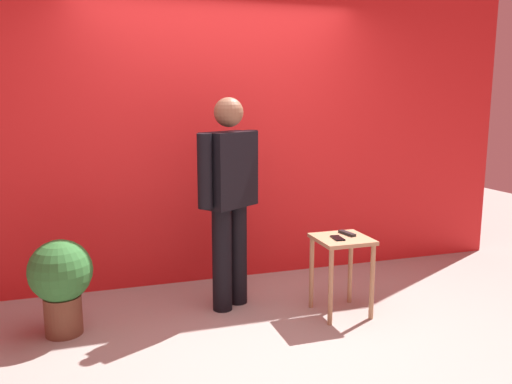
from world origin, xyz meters
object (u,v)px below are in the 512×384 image
at_px(potted_plant, 61,279).
at_px(cell_phone, 338,238).
at_px(standing_person, 229,192).
at_px(side_table, 342,254).
at_px(tv_remote, 347,233).

bearing_deg(potted_plant, cell_phone, -8.50).
bearing_deg(cell_phone, standing_person, 154.44).
distance_m(standing_person, side_table, 0.99).
bearing_deg(potted_plant, standing_person, 6.00).
distance_m(tv_remote, potted_plant, 2.13).
relative_size(cell_phone, potted_plant, 0.21).
xyz_separation_m(standing_person, potted_plant, (-1.26, -0.13, -0.52)).
relative_size(standing_person, side_table, 2.73).
height_order(side_table, potted_plant, potted_plant).
xyz_separation_m(side_table, potted_plant, (-2.04, 0.27, -0.07)).
xyz_separation_m(side_table, cell_phone, (-0.05, -0.03, 0.14)).
bearing_deg(standing_person, tv_remote, -21.73).
bearing_deg(cell_phone, potted_plant, 176.47).
bearing_deg(side_table, potted_plant, 172.45).
xyz_separation_m(standing_person, tv_remote, (0.85, -0.34, -0.31)).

